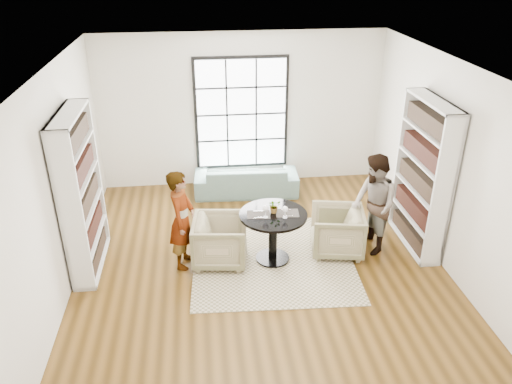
{
  "coord_description": "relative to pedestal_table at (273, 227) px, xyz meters",
  "views": [
    {
      "loc": [
        -0.83,
        -6.32,
        4.41
      ],
      "look_at": [
        -0.02,
        0.4,
        1.03
      ],
      "focal_mm": 35.0,
      "sensor_mm": 36.0,
      "label": 1
    }
  ],
  "objects": [
    {
      "name": "flower_centerpiece",
      "position": [
        0.02,
        0.04,
        0.33
      ],
      "size": [
        0.23,
        0.21,
        0.21
      ],
      "primitive_type": "imported",
      "rotation": [
        0.0,
        0.0,
        0.3
      ],
      "color": "gray",
      "rests_on": "pedestal_table"
    },
    {
      "name": "sofa",
      "position": [
        -0.17,
        2.37,
        -0.29
      ],
      "size": [
        2.04,
        0.89,
        0.58
      ],
      "primitive_type": "imported",
      "rotation": [
        0.0,
        0.0,
        3.08
      ],
      "color": "gray",
      "rests_on": "ground"
    },
    {
      "name": "placemat_right",
      "position": [
        0.21,
        -0.01,
        0.23
      ],
      "size": [
        0.36,
        0.29,
        0.01
      ],
      "primitive_type": "cube",
      "rotation": [
        0.0,
        0.0,
        -0.09
      ],
      "color": "black",
      "rests_on": "pedestal_table"
    },
    {
      "name": "placemat_left",
      "position": [
        -0.22,
        -0.01,
        0.23
      ],
      "size": [
        0.36,
        0.29,
        0.01
      ],
      "primitive_type": "cube",
      "rotation": [
        0.0,
        0.0,
        -0.09
      ],
      "color": "black",
      "rests_on": "pedestal_table"
    },
    {
      "name": "person_right",
      "position": [
        1.58,
        0.11,
        0.22
      ],
      "size": [
        0.68,
        0.84,
        1.61
      ],
      "primitive_type": "imported",
      "rotation": [
        0.0,
        0.0,
        -1.47
      ],
      "color": "gray",
      "rests_on": "ground"
    },
    {
      "name": "wine_glass_left",
      "position": [
        -0.13,
        -0.1,
        0.37
      ],
      "size": [
        0.09,
        0.09,
        0.2
      ],
      "color": "silver",
      "rests_on": "pedestal_table"
    },
    {
      "name": "person_left",
      "position": [
        -1.35,
        0.05,
        0.19
      ],
      "size": [
        0.49,
        0.64,
        1.55
      ],
      "primitive_type": "imported",
      "rotation": [
        0.0,
        0.0,
        1.33
      ],
      "color": "gray",
      "rests_on": "ground"
    },
    {
      "name": "armchair_right",
      "position": [
        1.03,
        0.11,
        -0.22
      ],
      "size": [
        0.93,
        0.91,
        0.73
      ],
      "primitive_type": "imported",
      "rotation": [
        0.0,
        0.0,
        -1.75
      ],
      "color": "tan",
      "rests_on": "ground"
    },
    {
      "name": "pedestal_table",
      "position": [
        0.0,
        0.0,
        0.0
      ],
      "size": [
        1.02,
        1.02,
        0.81
      ],
      "rotation": [
        0.0,
        0.0,
        -0.09
      ],
      "color": "black",
      "rests_on": "ground"
    },
    {
      "name": "wine_glass_right",
      "position": [
        0.15,
        -0.13,
        0.36
      ],
      "size": [
        0.08,
        0.08,
        0.19
      ],
      "color": "silver",
      "rests_on": "pedestal_table"
    },
    {
      "name": "rug",
      "position": [
        0.01,
        0.01,
        -0.58
      ],
      "size": [
        2.58,
        2.58,
        0.01
      ],
      "primitive_type": "cube",
      "rotation": [
        0.0,
        0.0,
        -0.05
      ],
      "color": "tan",
      "rests_on": "ground"
    },
    {
      "name": "armchair_left",
      "position": [
        -0.8,
        0.05,
        -0.22
      ],
      "size": [
        0.9,
        0.88,
        0.74
      ],
      "primitive_type": "imported",
      "rotation": [
        0.0,
        0.0,
        1.45
      ],
      "color": "tan",
      "rests_on": "ground"
    },
    {
      "name": "cutlery_right",
      "position": [
        0.21,
        -0.01,
        0.24
      ],
      "size": [
        0.16,
        0.23,
        0.01
      ],
      "primitive_type": null,
      "rotation": [
        0.0,
        0.0,
        -0.09
      ],
      "color": "silver",
      "rests_on": "placemat_right"
    },
    {
      "name": "room_shell",
      "position": [
        -0.2,
        0.46,
        0.67
      ],
      "size": [
        6.0,
        6.01,
        6.0
      ],
      "color": "silver",
      "rests_on": "ground"
    },
    {
      "name": "cutlery_left",
      "position": [
        -0.22,
        -0.01,
        0.24
      ],
      "size": [
        0.16,
        0.23,
        0.01
      ],
      "primitive_type": null,
      "rotation": [
        0.0,
        0.0,
        -0.09
      ],
      "color": "silver",
      "rests_on": "placemat_left"
    },
    {
      "name": "ground",
      "position": [
        -0.2,
        -0.08,
        -0.59
      ],
      "size": [
        6.0,
        6.0,
        0.0
      ],
      "primitive_type": "plane",
      "color": "brown"
    }
  ]
}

